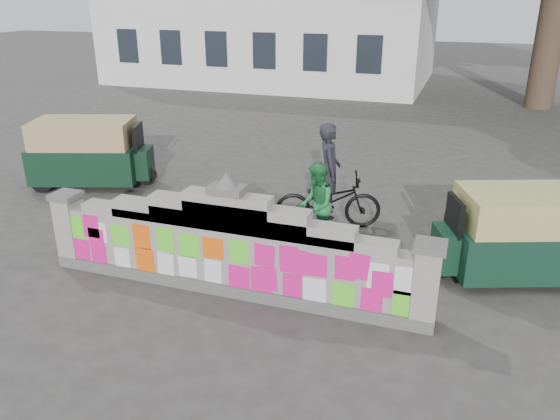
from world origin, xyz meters
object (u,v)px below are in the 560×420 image
Objects in this scene: cyclist_bike at (328,201)px; pedestrian at (316,205)px; cyclist_rider at (329,183)px; rickshaw_right at (521,234)px; rickshaw_left at (89,152)px.

pedestrian reaches higher than cyclist_bike.
cyclist_rider is 1.19× the size of pedestrian.
cyclist_bike is at bearing -108.83° from cyclist_rider.
cyclist_rider is 0.89m from pedestrian.
cyclist_rider is 0.68× the size of rickshaw_right.
cyclist_rider is 6.25m from rickshaw_left.
pedestrian is (-0.01, -0.88, -0.15)m from cyclist_rider.
cyclist_bike is 0.76× the size of rickshaw_right.
rickshaw_left is at bearing -120.62° from pedestrian.
rickshaw_right is (9.76, -1.65, -0.06)m from rickshaw_left.
cyclist_bike is 1.34× the size of pedestrian.
cyclist_bike is 0.91m from pedestrian.
cyclist_bike is 1.12× the size of cyclist_rider.
rickshaw_left is at bearing 65.28° from cyclist_rider.
cyclist_rider is at bearing -24.41° from rickshaw_left.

